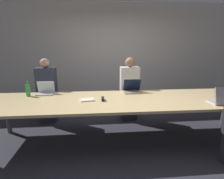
{
  "coord_description": "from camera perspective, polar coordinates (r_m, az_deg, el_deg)",
  "views": [
    {
      "loc": [
        -0.5,
        -2.82,
        1.6
      ],
      "look_at": [
        -0.23,
        0.1,
        0.89
      ],
      "focal_mm": 28.0,
      "sensor_mm": 36.0,
      "label": 1
    }
  ],
  "objects": [
    {
      "name": "person_far_left",
      "position": [
        3.99,
        -20.36,
        -0.82
      ],
      "size": [
        0.4,
        0.24,
        1.38
      ],
      "color": "#2D2D38",
      "rests_on": "ground_plane"
    },
    {
      "name": "laptop_near_right",
      "position": [
        3.21,
        32.53,
        -2.64
      ],
      "size": [
        0.35,
        0.27,
        0.28
      ],
      "rotation": [
        0.0,
        0.0,
        3.14
      ],
      "color": "#B7B7BC",
      "rests_on": "conference_table"
    },
    {
      "name": "conference_table",
      "position": [
        3.0,
        4.61,
        -4.0
      ],
      "size": [
        4.72,
        1.23,
        0.74
      ],
      "color": "#D6B77F",
      "rests_on": "ground_plane"
    },
    {
      "name": "laptop_far_center",
      "position": [
        3.45,
        6.65,
        0.37
      ],
      "size": [
        0.34,
        0.27,
        0.26
      ],
      "color": "gray",
      "rests_on": "conference_table"
    },
    {
      "name": "stapler",
      "position": [
        2.9,
        -3.01,
        -3.11
      ],
      "size": [
        0.05,
        0.15,
        0.05
      ],
      "rotation": [
        0.0,
        0.0,
        -0.01
      ],
      "color": "black",
      "rests_on": "conference_table"
    },
    {
      "name": "notebook",
      "position": [
        2.94,
        -8.07,
        -3.33
      ],
      "size": [
        0.25,
        0.21,
        0.02
      ],
      "rotation": [
        0.0,
        0.0,
        0.17
      ],
      "color": "silver",
      "rests_on": "conference_table"
    },
    {
      "name": "bottle_far_left",
      "position": [
        3.48,
        -25.77,
        -0.11
      ],
      "size": [
        0.07,
        0.07,
        0.27
      ],
      "color": "green",
      "rests_on": "conference_table"
    },
    {
      "name": "ground_plane",
      "position": [
        3.28,
        4.37,
        -15.65
      ],
      "size": [
        24.0,
        24.0,
        0.0
      ],
      "primitive_type": "plane",
      "color": "#2D2D38"
    },
    {
      "name": "curtain_wall",
      "position": [
        5.0,
        0.53,
        11.28
      ],
      "size": [
        12.0,
        0.06,
        2.8
      ],
      "color": "beige",
      "rests_on": "ground_plane"
    },
    {
      "name": "laptop_far_left",
      "position": [
        3.53,
        -20.86,
        -0.27
      ],
      "size": [
        0.31,
        0.23,
        0.24
      ],
      "color": "#B7B7BC",
      "rests_on": "conference_table"
    },
    {
      "name": "person_far_center",
      "position": [
        3.89,
        5.66,
        -0.25
      ],
      "size": [
        0.4,
        0.24,
        1.39
      ],
      "color": "#2D2D38",
      "rests_on": "ground_plane"
    }
  ]
}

